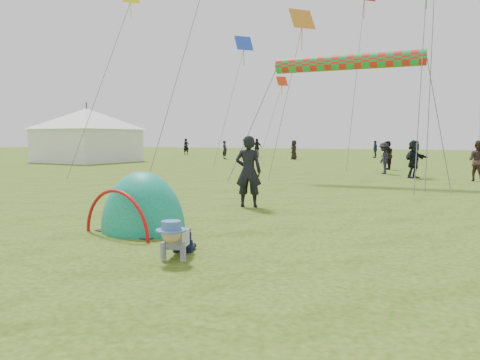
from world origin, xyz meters
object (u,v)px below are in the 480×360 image
at_px(crawling_toddler, 176,238).
at_px(popup_tent, 143,231).
at_px(standing_adult, 248,171).
at_px(event_marquee, 87,133).

height_order(crawling_toddler, popup_tent, popup_tent).
distance_m(popup_tent, standing_adult, 3.97).
height_order(standing_adult, event_marquee, event_marquee).
height_order(popup_tent, event_marquee, event_marquee).
height_order(crawling_toddler, event_marquee, event_marquee).
distance_m(popup_tent, event_marquee, 28.20).
relative_size(standing_adult, event_marquee, 0.30).
bearing_deg(crawling_toddler, standing_adult, 85.71).
xyz_separation_m(popup_tent, standing_adult, (0.72, 3.79, 0.95)).
bearing_deg(crawling_toddler, popup_tent, 122.33).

